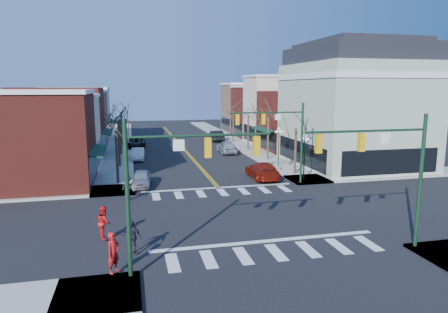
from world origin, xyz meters
TOP-DOWN VIEW (x-y plane):
  - ground at (0.00, 0.00)m, footprint 160.00×160.00m
  - sidewalk_left at (-8.75, 20.00)m, footprint 3.50×70.00m
  - sidewalk_right at (8.75, 20.00)m, footprint 3.50×70.00m
  - bldg_left_brick_a at (-15.50, 11.75)m, footprint 10.00×8.50m
  - bldg_left_stucco_a at (-15.50, 19.50)m, footprint 10.00×7.00m
  - bldg_left_brick_b at (-15.50, 27.50)m, footprint 10.00×9.00m
  - bldg_left_tan at (-15.50, 35.75)m, footprint 10.00×7.50m
  - bldg_left_stucco_b at (-15.50, 43.50)m, footprint 10.00×8.00m
  - bldg_right_brick_a at (15.50, 25.75)m, footprint 10.00×8.50m
  - bldg_right_stucco at (15.50, 33.50)m, footprint 10.00×7.00m
  - bldg_right_brick_b at (15.50, 41.00)m, footprint 10.00×8.00m
  - bldg_right_tan at (15.50, 49.00)m, footprint 10.00×8.00m
  - victorian_corner at (16.50, 14.50)m, footprint 12.25×14.25m
  - traffic_mast_near_left at (-5.55, -7.40)m, footprint 6.60×0.28m
  - traffic_mast_near_right at (5.55, -7.40)m, footprint 6.60×0.28m
  - traffic_mast_far_right at (5.55, 7.40)m, footprint 6.60×0.28m
  - lamppost_corner at (8.20, 8.50)m, footprint 0.36×0.36m
  - lamppost_midblock at (8.20, 15.00)m, footprint 0.36×0.36m
  - tree_left_a at (-8.40, 11.00)m, footprint 0.24×0.24m
  - tree_left_b at (-8.40, 19.00)m, footprint 0.24×0.24m
  - tree_left_c at (-8.40, 27.00)m, footprint 0.24×0.24m
  - tree_left_d at (-8.40, 35.00)m, footprint 0.24×0.24m
  - tree_right_a at (8.40, 11.00)m, footprint 0.24×0.24m
  - tree_right_b at (8.40, 19.00)m, footprint 0.24×0.24m
  - tree_right_c at (8.40, 27.00)m, footprint 0.24×0.24m
  - tree_right_d at (8.40, 35.00)m, footprint 0.24×0.24m
  - car_left_near at (-6.40, 9.79)m, footprint 1.96×4.17m
  - car_left_mid at (-6.40, 23.04)m, footprint 1.67×4.26m
  - car_left_far at (-6.40, 32.65)m, footprint 2.75×5.36m
  - car_right_near at (4.80, 10.28)m, footprint 2.31×5.46m
  - car_right_mid at (4.95, 25.26)m, footprint 2.00×4.93m
  - car_right_far at (6.22, 37.49)m, footprint 1.91×5.18m
  - pedestrian_red_a at (-8.13, -6.92)m, footprint 0.80×0.83m
  - pedestrian_red_b at (-8.80, -2.44)m, footprint 0.87×1.03m
  - pedestrian_dark_a at (-7.30, -4.81)m, footprint 1.09×0.83m
  - pedestrian_dark_b at (-7.53, 5.56)m, footprint 1.29×1.24m

SIDE VIEW (x-z plane):
  - ground at x=0.00m, z-range 0.00..0.00m
  - sidewalk_left at x=-8.75m, z-range 0.00..0.15m
  - sidewalk_right at x=8.75m, z-range 0.00..0.15m
  - car_left_near at x=-6.40m, z-range 0.00..1.38m
  - car_left_mid at x=-6.40m, z-range 0.00..1.38m
  - car_left_far at x=-6.40m, z-range 0.00..1.45m
  - car_right_near at x=4.80m, z-range 0.00..1.57m
  - car_right_mid at x=4.95m, z-range 0.00..1.67m
  - car_right_far at x=6.22m, z-range 0.00..1.69m
  - pedestrian_dark_a at x=-7.30m, z-range 0.15..1.87m
  - pedestrian_dark_b at x=-7.53m, z-range 0.15..1.91m
  - pedestrian_red_b at x=-8.80m, z-range 0.15..2.01m
  - pedestrian_red_a at x=-8.13m, z-range 0.15..2.07m
  - tree_left_c at x=-8.40m, z-range 0.00..4.55m
  - tree_right_a at x=8.40m, z-range 0.00..4.62m
  - tree_left_a at x=-8.40m, z-range 0.00..4.76m
  - tree_right_c at x=8.40m, z-range 0.00..4.83m
  - tree_left_d at x=-8.40m, z-range 0.00..4.90m
  - tree_right_d at x=8.40m, z-range 0.00..4.97m
  - tree_left_b at x=-8.40m, z-range 0.00..5.04m
  - tree_right_b at x=8.40m, z-range 0.00..5.18m
  - lamppost_corner at x=8.20m, z-range 0.80..5.13m
  - lamppost_midblock at x=8.20m, z-range 0.80..5.13m
  - bldg_left_stucco_a at x=-15.50m, z-range 0.00..7.50m
  - bldg_left_tan at x=-15.50m, z-range 0.00..7.80m
  - bldg_left_brick_a at x=-15.50m, z-range 0.00..8.00m
  - bldg_right_brick_a at x=15.50m, z-range 0.00..8.00m
  - bldg_left_stucco_b at x=-15.50m, z-range 0.00..8.20m
  - bldg_left_brick_b at x=-15.50m, z-range 0.00..8.50m
  - bldg_right_brick_b at x=15.50m, z-range 0.00..8.50m
  - bldg_right_tan at x=15.50m, z-range 0.00..9.00m
  - traffic_mast_near_left at x=-5.55m, z-range 1.11..8.31m
  - traffic_mast_near_right at x=5.55m, z-range 1.11..8.31m
  - traffic_mast_far_right at x=5.55m, z-range 1.11..8.31m
  - bldg_right_stucco at x=15.50m, z-range 0.00..10.00m
  - victorian_corner at x=16.50m, z-range 0.01..13.31m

